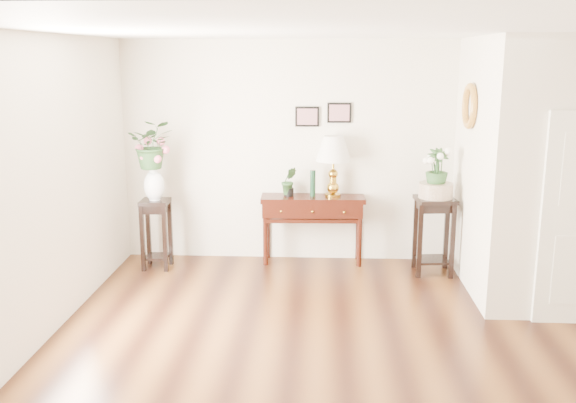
# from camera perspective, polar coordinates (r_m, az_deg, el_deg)

# --- Properties ---
(floor) EXTENTS (6.00, 5.50, 0.02)m
(floor) POSITION_cam_1_polar(r_m,az_deg,el_deg) (5.94, 7.39, -13.15)
(floor) COLOR #5D3516
(floor) RESTS_ON ground
(ceiling) EXTENTS (6.00, 5.50, 0.02)m
(ceiling) POSITION_cam_1_polar(r_m,az_deg,el_deg) (5.35, 8.27, 14.94)
(ceiling) COLOR white
(ceiling) RESTS_ON ground
(wall_back) EXTENTS (6.00, 0.02, 2.80)m
(wall_back) POSITION_cam_1_polar(r_m,az_deg,el_deg) (8.18, 6.27, 4.36)
(wall_back) COLOR beige
(wall_back) RESTS_ON ground
(wall_front) EXTENTS (6.00, 0.02, 2.80)m
(wall_front) POSITION_cam_1_polar(r_m,az_deg,el_deg) (2.87, 12.24, -11.91)
(wall_front) COLOR beige
(wall_front) RESTS_ON ground
(wall_left) EXTENTS (0.02, 5.50, 2.80)m
(wall_left) POSITION_cam_1_polar(r_m,az_deg,el_deg) (6.02, -21.97, 0.47)
(wall_left) COLOR beige
(wall_left) RESTS_ON ground
(partition) EXTENTS (1.80, 1.95, 2.80)m
(partition) POSITION_cam_1_polar(r_m,az_deg,el_deg) (7.64, 22.62, 2.86)
(partition) COLOR beige
(partition) RESTS_ON floor
(art_print_left) EXTENTS (0.30, 0.02, 0.25)m
(art_print_left) POSITION_cam_1_polar(r_m,az_deg,el_deg) (8.09, 1.72, 7.55)
(art_print_left) COLOR black
(art_print_left) RESTS_ON wall_back
(art_print_right) EXTENTS (0.30, 0.02, 0.25)m
(art_print_right) POSITION_cam_1_polar(r_m,az_deg,el_deg) (8.09, 4.58, 7.87)
(art_print_right) COLOR black
(art_print_right) RESTS_ON wall_back
(wall_ornament) EXTENTS (0.07, 0.51, 0.51)m
(wall_ornament) POSITION_cam_1_polar(r_m,az_deg,el_deg) (7.42, 15.82, 8.16)
(wall_ornament) COLOR orange
(wall_ornament) RESTS_ON partition
(console_table) EXTENTS (1.31, 0.48, 0.87)m
(console_table) POSITION_cam_1_polar(r_m,az_deg,el_deg) (8.19, 2.19, -2.48)
(console_table) COLOR black
(console_table) RESTS_ON floor
(table_lamp) EXTENTS (0.57, 0.57, 0.77)m
(table_lamp) POSITION_cam_1_polar(r_m,az_deg,el_deg) (8.02, 4.04, 2.91)
(table_lamp) COLOR #AF8626
(table_lamp) RESTS_ON console_table
(green_vase) EXTENTS (0.08, 0.08, 0.33)m
(green_vase) POSITION_cam_1_polar(r_m,az_deg,el_deg) (8.05, 2.22, 1.67)
(green_vase) COLOR black
(green_vase) RESTS_ON console_table
(potted_plant) EXTENTS (0.23, 0.20, 0.35)m
(potted_plant) POSITION_cam_1_polar(r_m,az_deg,el_deg) (8.06, 0.08, 1.73)
(potted_plant) COLOR #274D24
(potted_plant) RESTS_ON console_table
(plant_stand_a) EXTENTS (0.35, 0.35, 0.87)m
(plant_stand_a) POSITION_cam_1_polar(r_m,az_deg,el_deg) (8.12, -11.61, -2.85)
(plant_stand_a) COLOR black
(plant_stand_a) RESTS_ON floor
(porcelain_vase) EXTENTS (0.27, 0.27, 0.44)m
(porcelain_vase) POSITION_cam_1_polar(r_m,az_deg,el_deg) (7.97, -11.82, 1.72)
(porcelain_vase) COLOR white
(porcelain_vase) RESTS_ON plant_stand_a
(lily_arrangement) EXTENTS (0.59, 0.53, 0.59)m
(lily_arrangement) POSITION_cam_1_polar(r_m,az_deg,el_deg) (7.89, -11.98, 5.08)
(lily_arrangement) COLOR #274D24
(lily_arrangement) RESTS_ON porcelain_vase
(plant_stand_b) EXTENTS (0.49, 0.49, 0.94)m
(plant_stand_b) POSITION_cam_1_polar(r_m,az_deg,el_deg) (7.96, 12.80, -2.97)
(plant_stand_b) COLOR black
(plant_stand_b) RESTS_ON floor
(ceramic_bowl) EXTENTS (0.51, 0.51, 0.18)m
(ceramic_bowl) POSITION_cam_1_polar(r_m,az_deg,el_deg) (7.83, 13.00, 0.90)
(ceramic_bowl) COLOR #BFB09C
(ceramic_bowl) RESTS_ON plant_stand_b
(narcissus) EXTENTS (0.27, 0.27, 0.47)m
(narcissus) POSITION_cam_1_polar(r_m,az_deg,el_deg) (7.78, 13.10, 2.89)
(narcissus) COLOR #274D24
(narcissus) RESTS_ON ceramic_bowl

